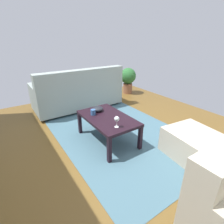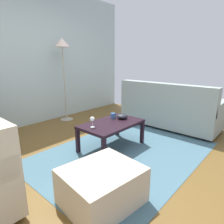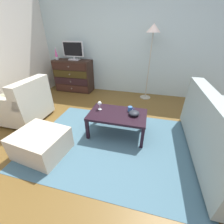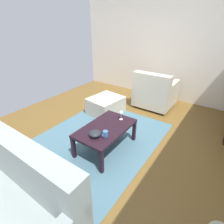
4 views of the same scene
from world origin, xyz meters
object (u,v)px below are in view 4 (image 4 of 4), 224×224
Objects in this scene: bowl_decorative at (95,134)px; ottoman at (106,105)px; armchair at (155,93)px; wine_glass at (121,113)px; coffee_table at (106,130)px; mug at (105,134)px.

bowl_decorative reaches higher than ottoman.
wine_glass is at bearing 2.50° from armchair.
wine_glass is at bearing 51.28° from ottoman.
armchair is 1.20m from ottoman.
ottoman is at bearing -39.02° from armchair.
coffee_table is 1.91m from armchair.
mug is 1.50m from ottoman.
mug is at bearing 35.95° from coffee_table.
mug is at bearing 122.31° from bowl_decorative.
wine_glass is 0.89× the size of bowl_decorative.
armchair is at bearing 140.98° from ottoman.
wine_glass is 1.58m from armchair.
bowl_decorative is 0.20× the size of armchair.
mug reaches higher than ottoman.
wine_glass is 0.18× the size of armchair.
armchair is at bearing -179.98° from coffee_table.
mug is 0.16× the size of ottoman.
ottoman is (-1.18, -0.89, -0.27)m from mug.
armchair is at bearing -176.15° from mug.
coffee_table is 6.18× the size of wine_glass.
wine_glass is 0.62m from bowl_decorative.
mug is (0.53, 0.07, -0.07)m from wine_glass.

